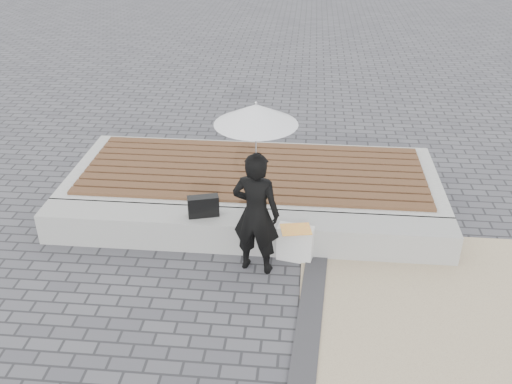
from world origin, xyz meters
TOP-DOWN VIEW (x-y plane):
  - ground at (0.00, 0.00)m, footprint 80.00×80.00m
  - edging_band at (0.75, -0.50)m, footprint 0.61×5.20m
  - seating_ledge at (0.00, 1.60)m, footprint 5.00×0.45m
  - timber_platform at (0.00, 2.80)m, footprint 5.00×2.00m
  - timber_decking at (0.00, 2.80)m, footprint 4.60×1.80m
  - woman at (0.18, 1.15)m, footprint 0.59×0.45m
  - parasol at (0.18, 1.15)m, footprint 0.85×0.85m
  - handbag at (-0.49, 1.59)m, footprint 0.39×0.23m
  - canvas_tote at (0.62, 1.38)m, footprint 0.44×0.25m
  - magazine at (0.62, 1.33)m, footprint 0.38×0.31m

SIDE VIEW (x-z plane):
  - ground at x=0.00m, z-range 0.00..0.00m
  - edging_band at x=0.75m, z-range 0.00..0.04m
  - seating_ledge at x=0.00m, z-range 0.00..0.40m
  - timber_platform at x=0.00m, z-range 0.00..0.40m
  - canvas_tote at x=0.62m, z-range 0.00..0.44m
  - timber_decking at x=0.00m, z-range 0.40..0.44m
  - magazine at x=0.62m, z-range 0.44..0.45m
  - handbag at x=-0.49m, z-range 0.40..0.66m
  - woman at x=0.18m, z-range 0.00..1.46m
  - parasol at x=0.18m, z-range 1.34..2.42m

